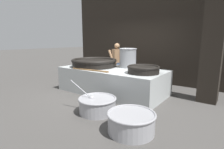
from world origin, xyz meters
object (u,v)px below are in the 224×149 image
(giant_wok_far, at_px, (143,69))
(cook, at_px, (117,61))
(stock_pot, at_px, (128,58))
(giant_wok_near, at_px, (94,62))
(prep_bowl_vegetables, at_px, (97,104))
(prep_bowl_meat, at_px, (131,121))

(giant_wok_far, distance_m, cook, 2.30)
(stock_pot, bearing_deg, giant_wok_near, -151.41)
(cook, xyz_separation_m, prep_bowl_vegetables, (1.37, -2.75, -0.63))
(giant_wok_near, bearing_deg, cook, 88.63)
(stock_pot, height_order, prep_bowl_meat, stock_pot)
(giant_wok_near, height_order, stock_pot, stock_pot)
(giant_wok_far, xyz_separation_m, prep_bowl_meat, (0.61, -1.67, -0.67))
(cook, bearing_deg, giant_wok_near, 93.40)
(stock_pot, relative_size, prep_bowl_vegetables, 0.56)
(giant_wok_far, bearing_deg, prep_bowl_meat, -69.95)
(giant_wok_near, bearing_deg, prep_bowl_meat, -35.62)
(giant_wok_near, xyz_separation_m, prep_bowl_meat, (2.47, -1.77, -0.71))
(stock_pot, relative_size, prep_bowl_meat, 0.70)
(giant_wok_far, xyz_separation_m, prep_bowl_vegetables, (-0.46, -1.37, -0.68))
(giant_wok_far, height_order, prep_bowl_vegetables, giant_wok_far)
(giant_wok_far, distance_m, stock_pot, 1.11)
(cook, bearing_deg, prep_bowl_vegetables, 121.30)
(giant_wok_far, bearing_deg, giant_wok_near, 176.88)
(giant_wok_far, distance_m, prep_bowl_vegetables, 1.59)
(giant_wok_near, bearing_deg, giant_wok_far, -3.12)
(cook, relative_size, prep_bowl_meat, 1.73)
(giant_wok_near, distance_m, cook, 1.28)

